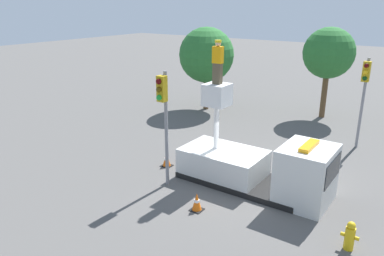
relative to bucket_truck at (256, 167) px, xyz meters
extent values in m
plane|color=#565451|center=(-0.61, 0.00, -0.89)|extent=(120.00, 120.00, 0.00)
cube|color=black|center=(-0.61, 0.00, -0.77)|extent=(5.30, 2.27, 0.24)
cube|color=silver|center=(-1.53, 0.00, -0.24)|extent=(3.45, 2.21, 1.30)
cube|color=silver|center=(2.04, 0.00, 0.22)|extent=(1.85, 2.21, 2.21)
cube|color=black|center=(2.98, 0.00, 0.66)|extent=(0.03, 1.88, 0.89)
cube|color=orange|center=(2.04, 0.00, 1.40)|extent=(0.36, 1.33, 0.14)
cylinder|color=silver|center=(-1.91, 0.00, 1.41)|extent=(0.22, 0.22, 2.00)
cube|color=silver|center=(-1.91, 0.00, 2.76)|extent=(0.96, 0.96, 0.90)
cube|color=brown|center=(-1.91, 0.00, 3.63)|extent=(0.34, 0.26, 0.84)
cube|color=#F29E0C|center=(-1.91, 0.00, 4.38)|extent=(0.40, 0.26, 0.66)
sphere|color=beige|center=(-1.91, 0.00, 4.83)|extent=(0.23, 0.23, 0.23)
cylinder|color=yellow|center=(-1.91, 0.00, 4.91)|extent=(0.26, 0.26, 0.09)
cylinder|color=gray|center=(-3.13, -1.84, 1.50)|extent=(0.14, 0.14, 4.77)
cube|color=#B79314|center=(-3.13, -2.05, 3.23)|extent=(0.34, 0.28, 1.00)
sphere|color=#490707|center=(-3.13, -2.23, 3.54)|extent=(0.22, 0.22, 0.22)
sphere|color=#503C07|center=(-3.13, -2.23, 3.23)|extent=(0.22, 0.22, 0.22)
sphere|color=green|center=(-3.13, -2.23, 2.92)|extent=(0.22, 0.22, 0.22)
cylinder|color=gray|center=(2.38, 7.21, 1.45)|extent=(0.14, 0.14, 4.68)
cube|color=#B79314|center=(2.38, 7.00, 3.14)|extent=(0.34, 0.28, 1.00)
sphere|color=#490707|center=(2.38, 6.82, 3.45)|extent=(0.22, 0.22, 0.22)
sphere|color=gold|center=(2.38, 6.82, 3.14)|extent=(0.22, 0.22, 0.22)
sphere|color=#083710|center=(2.38, 6.82, 2.83)|extent=(0.22, 0.22, 0.22)
cylinder|color=gold|center=(4.17, -2.08, -0.51)|extent=(0.30, 0.30, 0.75)
sphere|color=gold|center=(4.17, -2.08, -0.06)|extent=(0.25, 0.25, 0.25)
cylinder|color=gold|center=(3.96, -2.08, -0.44)|extent=(0.12, 0.12, 0.12)
cylinder|color=gold|center=(4.38, -2.08, -0.44)|extent=(0.12, 0.12, 0.12)
cube|color=black|center=(-4.30, -0.43, -0.87)|extent=(0.48, 0.48, 0.03)
cone|color=orange|center=(-4.30, -0.43, -0.56)|extent=(0.40, 0.40, 0.65)
cylinder|color=white|center=(-4.30, -0.43, -0.53)|extent=(0.21, 0.21, 0.09)
cube|color=black|center=(-0.96, -2.86, -0.87)|extent=(0.44, 0.44, 0.03)
cone|color=orange|center=(-0.96, -2.86, -0.54)|extent=(0.37, 0.37, 0.69)
cylinder|color=white|center=(-0.96, -2.86, -0.51)|extent=(0.19, 0.19, 0.10)
cylinder|color=brown|center=(-8.21, 8.98, 0.37)|extent=(0.36, 0.36, 2.51)
sphere|color=#286B2D|center=(-8.21, 8.98, 2.94)|extent=(3.78, 3.78, 3.78)
cylinder|color=brown|center=(-0.77, 11.70, 0.66)|extent=(0.36, 0.36, 3.09)
sphere|color=#286B2D|center=(-0.77, 11.70, 3.34)|extent=(3.23, 3.23, 3.23)
camera|label=1|loc=(5.79, -12.86, 6.33)|focal=35.00mm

